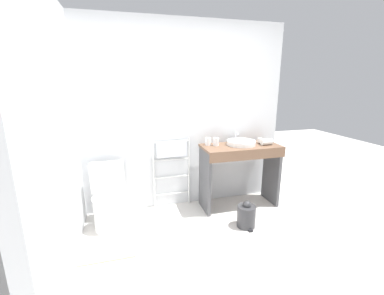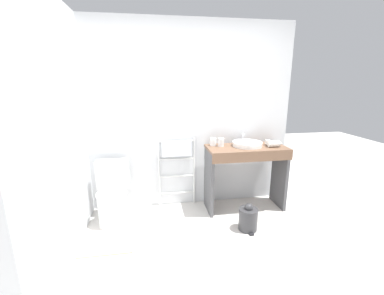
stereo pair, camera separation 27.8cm
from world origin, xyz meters
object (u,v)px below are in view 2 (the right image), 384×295
at_px(towel_radiator, 177,157).
at_px(cup_near_wall, 213,142).
at_px(trash_bin, 248,218).
at_px(sink_basin, 247,144).
at_px(cup_near_edge, 221,142).
at_px(toilet, 113,197).
at_px(hair_dryer, 274,143).

bearing_deg(towel_radiator, cup_near_wall, -11.83).
bearing_deg(trash_bin, sink_basin, 73.72).
xyz_separation_m(towel_radiator, cup_near_edge, (0.58, -0.15, 0.22)).
bearing_deg(towel_radiator, sink_basin, -12.51).
bearing_deg(toilet, trash_bin, -16.24).
height_order(toilet, hair_dryer, hair_dryer).
height_order(towel_radiator, cup_near_wall, cup_near_wall).
distance_m(hair_dryer, trash_bin, 1.04).
xyz_separation_m(towel_radiator, cup_near_wall, (0.48, -0.10, 0.22)).
height_order(towel_radiator, hair_dryer, towel_radiator).
relative_size(towel_radiator, sink_basin, 2.49).
relative_size(cup_near_wall, cup_near_edge, 0.95).
bearing_deg(trash_bin, cup_near_wall, 112.51).
bearing_deg(toilet, cup_near_wall, 8.66).
height_order(sink_basin, trash_bin, sink_basin).
relative_size(cup_near_edge, trash_bin, 0.32).
height_order(towel_radiator, trash_bin, towel_radiator).
distance_m(toilet, cup_near_edge, 1.55).
height_order(toilet, cup_near_wall, cup_near_wall).
relative_size(towel_radiator, cup_near_edge, 8.91).
bearing_deg(cup_near_wall, cup_near_edge, -28.77).
bearing_deg(cup_near_edge, sink_basin, -8.49).
relative_size(toilet, hair_dryer, 3.87).
height_order(towel_radiator, cup_near_edge, cup_near_edge).
distance_m(cup_near_wall, cup_near_edge, 0.11).
distance_m(toilet, trash_bin, 1.67).
relative_size(cup_near_edge, hair_dryer, 0.55).
xyz_separation_m(toilet, sink_basin, (1.76, 0.10, 0.59)).
xyz_separation_m(towel_radiator, sink_basin, (0.92, -0.20, 0.20)).
distance_m(towel_radiator, trash_bin, 1.22).
distance_m(toilet, towel_radiator, 0.97).
height_order(toilet, sink_basin, sink_basin).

